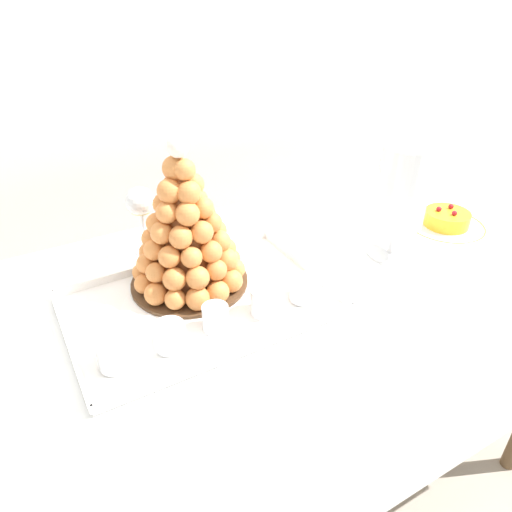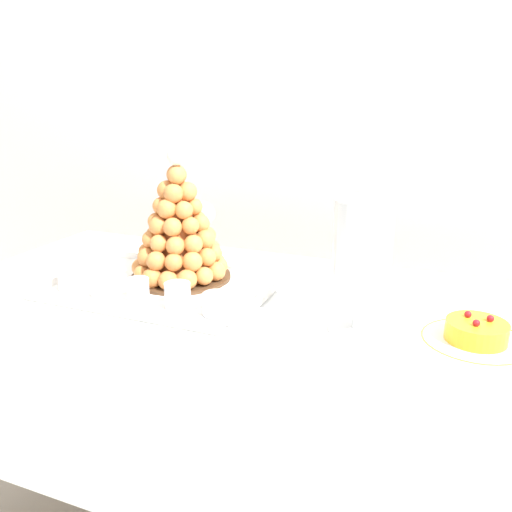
% 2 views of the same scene
% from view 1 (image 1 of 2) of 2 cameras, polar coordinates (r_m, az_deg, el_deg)
% --- Properties ---
extents(ground_plane, '(12.00, 12.00, 0.00)m').
position_cam_1_polar(ground_plane, '(1.61, 2.70, -25.46)').
color(ground_plane, '#B2A899').
extents(backdrop_wall, '(4.80, 0.10, 2.50)m').
position_cam_1_polar(backdrop_wall, '(1.64, -13.94, 27.49)').
color(backdrop_wall, silver).
rests_on(backdrop_wall, ground_plane).
extents(buffet_table, '(1.51, 0.82, 0.75)m').
position_cam_1_polar(buffet_table, '(1.11, 3.55, -6.89)').
color(buffet_table, brown).
rests_on(buffet_table, ground_plane).
extents(serving_tray, '(0.53, 0.36, 0.02)m').
position_cam_1_polar(serving_tray, '(0.98, -6.77, -5.81)').
color(serving_tray, white).
rests_on(serving_tray, buffet_table).
extents(croquembouche, '(0.25, 0.25, 0.33)m').
position_cam_1_polar(croquembouche, '(0.98, -8.50, 2.81)').
color(croquembouche, '#4C331E').
rests_on(croquembouche, serving_tray).
extents(dessert_cup_left, '(0.06, 0.06, 0.06)m').
position_cam_1_polar(dessert_cup_left, '(0.86, -16.78, -11.19)').
color(dessert_cup_left, silver).
rests_on(dessert_cup_left, serving_tray).
extents(dessert_cup_mid_left, '(0.06, 0.06, 0.05)m').
position_cam_1_polar(dessert_cup_mid_left, '(0.88, -10.40, -9.59)').
color(dessert_cup_mid_left, silver).
rests_on(dessert_cup_mid_left, serving_tray).
extents(dessert_cup_centre, '(0.05, 0.05, 0.05)m').
position_cam_1_polar(dessert_cup_centre, '(0.90, -4.93, -7.57)').
color(dessert_cup_centre, silver).
rests_on(dessert_cup_centre, serving_tray).
extents(dessert_cup_mid_right, '(0.06, 0.06, 0.06)m').
position_cam_1_polar(dessert_cup_mid_right, '(0.94, 1.07, -5.57)').
color(dessert_cup_mid_right, silver).
rests_on(dessert_cup_mid_right, serving_tray).
extents(dessert_cup_right, '(0.06, 0.06, 0.05)m').
position_cam_1_polar(dessert_cup_right, '(0.98, 5.84, -4.05)').
color(dessert_cup_right, silver).
rests_on(dessert_cup_right, serving_tray).
extents(macaron_goblet, '(0.12, 0.12, 0.27)m').
position_cam_1_polar(macaron_goblet, '(1.12, 17.33, 7.75)').
color(macaron_goblet, white).
rests_on(macaron_goblet, buffet_table).
extents(fruit_tart_plate, '(0.21, 0.21, 0.06)m').
position_cam_1_polar(fruit_tart_plate, '(1.36, 21.95, 3.95)').
color(fruit_tart_plate, white).
rests_on(fruit_tart_plate, buffet_table).
extents(wine_glass, '(0.07, 0.07, 0.17)m').
position_cam_1_polar(wine_glass, '(1.14, -13.80, 6.10)').
color(wine_glass, silver).
rests_on(wine_glass, buffet_table).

